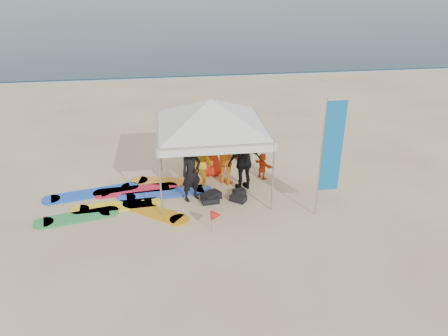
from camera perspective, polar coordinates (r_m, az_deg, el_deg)
name	(u,v)px	position (r m, az deg, el deg)	size (l,w,h in m)	color
ground	(214,262)	(10.62, -1.32, -12.15)	(120.00, 120.00, 0.00)	beige
ocean	(166,7)	(68.64, -7.56, 20.11)	(160.00, 84.00, 0.08)	#0C2633
shoreline_foam	(179,76)	(27.33, -5.88, 11.81)	(160.00, 1.20, 0.01)	silver
person_black_a	(191,173)	(12.74, -4.31, -0.61)	(0.64, 0.42, 1.76)	black
person_yellow	(200,164)	(13.20, -3.18, 0.49)	(0.87, 0.68, 1.80)	yellow
person_orange_a	(227,154)	(13.63, 0.39, 1.78)	(1.27, 0.73, 1.96)	#C65D11
person_black_b	(244,162)	(13.30, 2.66, 0.84)	(1.09, 0.45, 1.85)	black
person_orange_b	(211,149)	(14.16, -1.77, 2.55)	(0.93, 0.60, 1.90)	red
person_seated	(262,166)	(14.21, 5.04, 0.29)	(0.81, 0.26, 0.87)	#F15615
canopy_tent	(210,99)	(12.63, -1.78, 8.95)	(4.37, 4.37, 3.30)	#A5A5A8
feather_flag	(331,149)	(11.81, 13.83, 2.48)	(0.57, 0.04, 3.40)	#A5A5A8
marker_pennant	(216,215)	(11.39, -1.04, -6.19)	(0.28, 0.28, 0.64)	#A5A5A8
gear_pile	(221,197)	(13.03, -0.40, -3.80)	(1.42, 0.76, 0.22)	black
surfboard_spread	(131,198)	(13.39, -12.11, -3.86)	(4.63, 3.00, 0.07)	green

